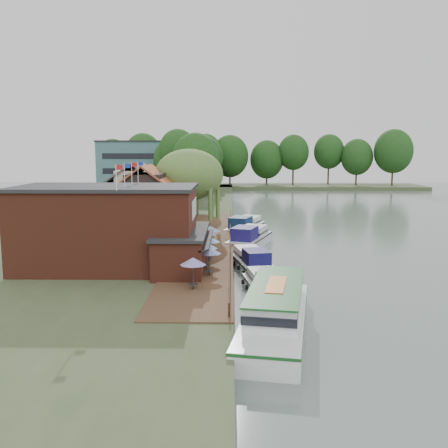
{
  "coord_description": "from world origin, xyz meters",
  "views": [
    {
      "loc": [
        -5.16,
        -43.63,
        11.36
      ],
      "look_at": [
        -6.0,
        12.0,
        3.0
      ],
      "focal_mm": 40.0,
      "sensor_mm": 36.0,
      "label": 1
    }
  ],
  "objects": [
    {
      "name": "umbrella_1",
      "position": [
        -6.97,
        -3.76,
        2.29
      ],
      "size": [
        2.0,
        2.0,
        2.38
      ],
      "primitive_type": null,
      "color": "navy",
      "rests_on": "quay_deck"
    },
    {
      "name": "umbrella_4",
      "position": [
        -7.78,
        5.35,
        2.29
      ],
      "size": [
        2.14,
        2.14,
        2.38
      ],
      "primitive_type": null,
      "color": "#1C459B",
      "rests_on": "quay_deck"
    },
    {
      "name": "umbrella_0",
      "position": [
        -7.98,
        -7.81,
        2.29
      ],
      "size": [
        1.97,
        1.97,
        2.38
      ],
      "primitive_type": null,
      "color": "#201B96",
      "rests_on": "quay_deck"
    },
    {
      "name": "cruiser_1",
      "position": [
        -3.24,
        2.48,
        1.15
      ],
      "size": [
        4.96,
        9.97,
        2.3
      ],
      "primitive_type": null,
      "rotation": [
        0.0,
        0.0,
        0.2
      ],
      "color": "silver",
      "rests_on": "ground"
    },
    {
      "name": "umbrella_5",
      "position": [
        -7.39,
        7.41,
        2.29
      ],
      "size": [
        2.27,
        2.27,
        2.38
      ],
      "primitive_type": null,
      "color": "navy",
      "rests_on": "quay_deck"
    },
    {
      "name": "bank_tree_4",
      "position": [
        -11.64,
        86.6,
        7.73
      ],
      "size": [
        8.61,
        8.61,
        13.47
      ],
      "primitive_type": null,
      "color": "#143811",
      "rests_on": "land_bank"
    },
    {
      "name": "quay_rail",
      "position": [
        -5.3,
        10.5,
        1.5
      ],
      "size": [
        0.2,
        49.0,
        1.0
      ],
      "primitive_type": null,
      "color": "black",
      "rests_on": "land_bank"
    },
    {
      "name": "cruiser_0",
      "position": [
        -2.43,
        -5.97,
        1.06
      ],
      "size": [
        4.3,
        9.23,
        2.11
      ],
      "primitive_type": null,
      "rotation": [
        0.0,
        0.0,
        0.17
      ],
      "color": "silver",
      "rests_on": "ground"
    },
    {
      "name": "cottage_b",
      "position": [
        -18.0,
        24.0,
        5.25
      ],
      "size": [
        9.6,
        8.6,
        8.5
      ],
      "primitive_type": null,
      "color": "beige",
      "rests_on": "land_bank"
    },
    {
      "name": "bank_tree_0",
      "position": [
        -11.32,
        41.91,
        7.59
      ],
      "size": [
        8.05,
        8.05,
        13.18
      ],
      "primitive_type": null,
      "color": "#143811",
      "rests_on": "land_bank"
    },
    {
      "name": "bank_tree_3",
      "position": [
        -12.33,
        76.66,
        7.95
      ],
      "size": [
        8.85,
        8.85,
        13.9
      ],
      "primitive_type": null,
      "color": "#143811",
      "rests_on": "land_bank"
    },
    {
      "name": "cruiser_2",
      "position": [
        -3.02,
        14.07,
        1.32
      ],
      "size": [
        6.71,
        11.31,
        2.64
      ],
      "primitive_type": null,
      "rotation": [
        0.0,
        0.0,
        -0.32
      ],
      "color": "silver",
      "rests_on": "ground"
    },
    {
      "name": "ground",
      "position": [
        0.0,
        0.0,
        0.0
      ],
      "size": [
        260.0,
        260.0,
        0.0
      ],
      "primitive_type": "plane",
      "color": "slate",
      "rests_on": "ground"
    },
    {
      "name": "cruiser_3",
      "position": [
        -3.3,
        22.91,
        1.3
      ],
      "size": [
        6.78,
        11.16,
        2.6
      ],
      "primitive_type": null,
      "rotation": [
        0.0,
        0.0,
        -0.34
      ],
      "color": "white",
      "rests_on": "ground"
    },
    {
      "name": "bank_tree_2",
      "position": [
        -16.66,
        58.27,
        7.52
      ],
      "size": [
        8.94,
        8.94,
        13.04
      ],
      "primitive_type": null,
      "color": "#143811",
      "rests_on": "land_bank"
    },
    {
      "name": "bank_tree_5",
      "position": [
        -11.51,
        95.84,
        7.42
      ],
      "size": [
        7.18,
        7.18,
        12.84
      ],
      "primitive_type": null,
      "color": "#143811",
      "rests_on": "land_bank"
    },
    {
      "name": "quay_deck",
      "position": [
        -8.0,
        10.0,
        1.05
      ],
      "size": [
        6.0,
        50.0,
        0.1
      ],
      "primitive_type": "cube",
      "color": "#47301E",
      "rests_on": "land_bank"
    },
    {
      "name": "tour_boat",
      "position": [
        -2.43,
        -13.77,
        1.5
      ],
      "size": [
        6.14,
        14.16,
        2.99
      ],
      "primitive_type": null,
      "rotation": [
        0.0,
        0.0,
        -0.17
      ],
      "color": "silver",
      "rests_on": "ground"
    },
    {
      "name": "pub",
      "position": [
        -14.0,
        -1.0,
        4.65
      ],
      "size": [
        20.0,
        11.0,
        7.3
      ],
      "primitive_type": null,
      "color": "maroon",
      "rests_on": "land_bank"
    },
    {
      "name": "swan",
      "position": [
        -0.97,
        -12.86,
        0.22
      ],
      "size": [
        0.44,
        0.44,
        0.44
      ],
      "primitive_type": "sphere",
      "color": "white",
      "rests_on": "ground"
    },
    {
      "name": "umbrella_2",
      "position": [
        -7.31,
        -1.64,
        2.29
      ],
      "size": [
        1.98,
        1.98,
        2.38
      ],
      "primitive_type": null,
      "color": "navy",
      "rests_on": "quay_deck"
    },
    {
      "name": "cottage_a",
      "position": [
        -15.0,
        14.0,
        5.25
      ],
      "size": [
        8.6,
        7.6,
        8.5
      ],
      "primitive_type": null,
      "color": "black",
      "rests_on": "land_bank"
    },
    {
      "name": "cottage_c",
      "position": [
        -14.0,
        33.0,
        5.25
      ],
      "size": [
        7.6,
        7.6,
        8.5
      ],
      "primitive_type": null,
      "color": "black",
      "rests_on": "land_bank"
    },
    {
      "name": "land_bank",
      "position": [
        -30.0,
        35.0,
        0.5
      ],
      "size": [
        50.0,
        140.0,
        1.0
      ],
      "primitive_type": "cube",
      "color": "#384728",
      "rests_on": "ground"
    },
    {
      "name": "willow",
      "position": [
        -10.5,
        19.0,
        6.21
      ],
      "size": [
        8.6,
        8.6,
        10.43
      ],
      "primitive_type": null,
      "color": "#476B2D",
      "rests_on": "land_bank"
    },
    {
      "name": "hotel_block",
      "position": [
        -22.0,
        70.0,
        7.15
      ],
      "size": [
        25.4,
        12.4,
        12.3
      ],
      "primitive_type": null,
      "color": "#38666B",
      "rests_on": "land_bank"
    },
    {
      "name": "umbrella_3",
      "position": [
        -7.29,
        1.41,
        2.29
      ],
      "size": [
        2.21,
        2.21,
        2.38
      ],
      "primitive_type": null,
      "color": "#1C3F9D",
      "rests_on": "quay_deck"
    },
    {
      "name": "bank_tree_1",
      "position": [
        -15.11,
        49.58,
        8.06
      ],
      "size": [
        7.2,
        7.2,
        14.11
      ],
      "primitive_type": null,
      "color": "#143811",
      "rests_on": "land_bank"
    }
  ]
}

